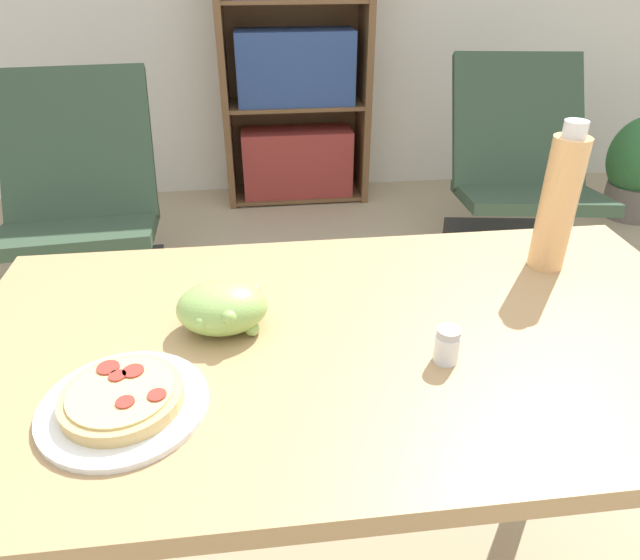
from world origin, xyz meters
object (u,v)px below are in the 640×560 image
at_px(pizza_on_plate, 123,401).
at_px(salt_shaker, 447,345).
at_px(drink_bottle, 559,202).
at_px(grape_bunch, 223,308).
at_px(lounge_chair_near, 87,234).
at_px(bookshelf, 295,63).
at_px(lounge_chair_far, 516,201).

height_order(pizza_on_plate, salt_shaker, salt_shaker).
bearing_deg(drink_bottle, grape_bunch, -167.12).
bearing_deg(salt_shaker, lounge_chair_near, 122.76).
bearing_deg(bookshelf, lounge_chair_near, -133.26).
relative_size(grape_bunch, bookshelf, 0.09).
bearing_deg(lounge_chair_near, lounge_chair_far, -1.03).
bearing_deg(lounge_chair_far, lounge_chair_near, -167.71).
height_order(drink_bottle, lounge_chair_near, drink_bottle).
distance_m(grape_bunch, drink_bottle, 0.66).
xyz_separation_m(salt_shaker, lounge_chair_far, (0.90, 1.63, -0.49)).
distance_m(drink_bottle, salt_shaker, 0.41).
bearing_deg(bookshelf, lounge_chair_far, -43.05).
bearing_deg(pizza_on_plate, salt_shaker, 6.04).
bearing_deg(grape_bunch, pizza_on_plate, -127.21).
distance_m(grape_bunch, lounge_chair_near, 1.60).
distance_m(pizza_on_plate, lounge_chair_far, 2.23).
bearing_deg(pizza_on_plate, lounge_chair_far, 50.60).
bearing_deg(drink_bottle, lounge_chair_far, 65.79).
distance_m(lounge_chair_near, bookshelf, 1.45).
xyz_separation_m(grape_bunch, lounge_chair_far, (1.25, 1.50, -0.50)).
bearing_deg(bookshelf, salt_shaker, -89.24).
distance_m(drink_bottle, bookshelf, 2.26).
relative_size(pizza_on_plate, lounge_chair_near, 0.27).
relative_size(salt_shaker, bookshelf, 0.04).
bearing_deg(lounge_chair_near, drink_bottle, -49.16).
bearing_deg(lounge_chair_near, pizza_on_plate, -77.22).
bearing_deg(lounge_chair_far, grape_bunch, -121.09).
bearing_deg(pizza_on_plate, lounge_chair_near, 107.54).
xyz_separation_m(drink_bottle, bookshelf, (-0.33, 2.23, -0.13)).
relative_size(pizza_on_plate, lounge_chair_far, 0.27).
height_order(drink_bottle, salt_shaker, drink_bottle).
xyz_separation_m(grape_bunch, drink_bottle, (0.64, 0.15, 0.10)).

